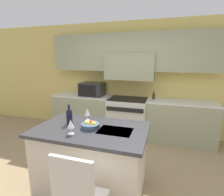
{
  "coord_description": "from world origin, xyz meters",
  "views": [
    {
      "loc": [
        0.83,
        -2.07,
        1.83
      ],
      "look_at": [
        -0.05,
        0.77,
        1.16
      ],
      "focal_mm": 28.0,
      "sensor_mm": 36.0,
      "label": 1
    }
  ],
  "objects_px": {
    "range_stove": "(128,117)",
    "wine_glass_near": "(71,124)",
    "microwave": "(92,89)",
    "wine_glass_far": "(87,112)",
    "wine_bottle": "(69,117)",
    "fruit_bowl": "(90,125)",
    "oil_bottle_on_counter": "(154,96)"
  },
  "relations": [
    {
      "from": "wine_bottle",
      "to": "oil_bottle_on_counter",
      "type": "relative_size",
      "value": 1.44
    },
    {
      "from": "range_stove",
      "to": "wine_glass_near",
      "type": "height_order",
      "value": "wine_glass_near"
    },
    {
      "from": "range_stove",
      "to": "wine_glass_near",
      "type": "xyz_separation_m",
      "value": [
        -0.26,
        -2.13,
        0.58
      ]
    },
    {
      "from": "microwave",
      "to": "oil_bottle_on_counter",
      "type": "xyz_separation_m",
      "value": [
        1.49,
        0.04,
        -0.09
      ]
    },
    {
      "from": "wine_glass_near",
      "to": "microwave",
      "type": "bearing_deg",
      "value": 106.76
    },
    {
      "from": "oil_bottle_on_counter",
      "to": "wine_bottle",
      "type": "bearing_deg",
      "value": -119.12
    },
    {
      "from": "range_stove",
      "to": "fruit_bowl",
      "type": "relative_size",
      "value": 3.65
    },
    {
      "from": "microwave",
      "to": "wine_glass_near",
      "type": "xyz_separation_m",
      "value": [
        0.65,
        -2.15,
        -0.05
      ]
    },
    {
      "from": "wine_glass_near",
      "to": "range_stove",
      "type": "bearing_deg",
      "value": 83.03
    },
    {
      "from": "wine_bottle",
      "to": "wine_glass_far",
      "type": "bearing_deg",
      "value": 46.07
    },
    {
      "from": "wine_glass_near",
      "to": "fruit_bowl",
      "type": "bearing_deg",
      "value": 60.6
    },
    {
      "from": "fruit_bowl",
      "to": "oil_bottle_on_counter",
      "type": "height_order",
      "value": "oil_bottle_on_counter"
    },
    {
      "from": "range_stove",
      "to": "oil_bottle_on_counter",
      "type": "bearing_deg",
      "value": 5.89
    },
    {
      "from": "microwave",
      "to": "wine_bottle",
      "type": "xyz_separation_m",
      "value": [
        0.44,
        -1.84,
        -0.07
      ]
    },
    {
      "from": "wine_bottle",
      "to": "wine_glass_far",
      "type": "xyz_separation_m",
      "value": [
        0.19,
        0.2,
        0.02
      ]
    },
    {
      "from": "wine_bottle",
      "to": "oil_bottle_on_counter",
      "type": "xyz_separation_m",
      "value": [
        1.05,
        1.88,
        -0.01
      ]
    },
    {
      "from": "wine_bottle",
      "to": "fruit_bowl",
      "type": "xyz_separation_m",
      "value": [
        0.35,
        -0.05,
        -0.07
      ]
    },
    {
      "from": "wine_glass_near",
      "to": "fruit_bowl",
      "type": "relative_size",
      "value": 0.77
    },
    {
      "from": "microwave",
      "to": "oil_bottle_on_counter",
      "type": "height_order",
      "value": "microwave"
    },
    {
      "from": "wine_glass_near",
      "to": "fruit_bowl",
      "type": "distance_m",
      "value": 0.31
    },
    {
      "from": "range_stove",
      "to": "wine_glass_near",
      "type": "relative_size",
      "value": 4.77
    },
    {
      "from": "wine_glass_near",
      "to": "wine_glass_far",
      "type": "height_order",
      "value": "same"
    },
    {
      "from": "microwave",
      "to": "wine_glass_far",
      "type": "height_order",
      "value": "microwave"
    },
    {
      "from": "range_stove",
      "to": "fruit_bowl",
      "type": "xyz_separation_m",
      "value": [
        -0.11,
        -1.87,
        0.49
      ]
    },
    {
      "from": "range_stove",
      "to": "wine_glass_far",
      "type": "xyz_separation_m",
      "value": [
        -0.28,
        -1.63,
        0.58
      ]
    },
    {
      "from": "wine_glass_far",
      "to": "microwave",
      "type": "bearing_deg",
      "value": 111.05
    },
    {
      "from": "microwave",
      "to": "wine_glass_near",
      "type": "distance_m",
      "value": 2.25
    },
    {
      "from": "wine_glass_far",
      "to": "range_stove",
      "type": "bearing_deg",
      "value": 80.34
    },
    {
      "from": "wine_glass_near",
      "to": "wine_bottle",
      "type": "bearing_deg",
      "value": 123.42
    },
    {
      "from": "fruit_bowl",
      "to": "wine_bottle",
      "type": "bearing_deg",
      "value": 171.58
    },
    {
      "from": "fruit_bowl",
      "to": "wine_glass_far",
      "type": "bearing_deg",
      "value": 123.03
    },
    {
      "from": "wine_bottle",
      "to": "fruit_bowl",
      "type": "bearing_deg",
      "value": -8.42
    }
  ]
}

